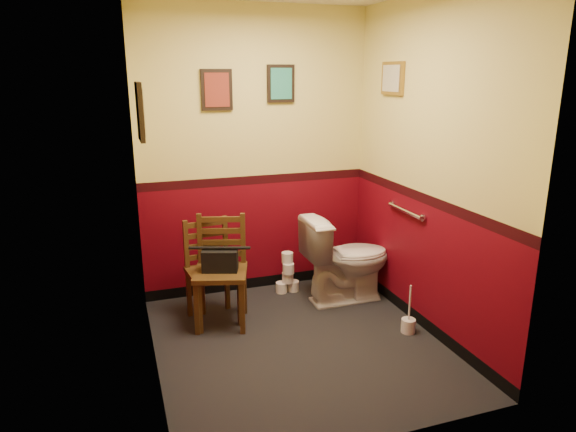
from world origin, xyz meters
name	(u,v)px	position (x,y,z in m)	size (l,w,h in m)	color
floor	(298,344)	(0.00, 0.00, 0.00)	(2.20, 2.40, 0.00)	black
wall_back	(255,155)	(0.00, 1.20, 1.35)	(2.20, 2.70, 0.00)	#590510
wall_front	(379,222)	(0.00, -1.20, 1.35)	(2.20, 2.70, 0.00)	#590510
wall_left	(144,189)	(-1.10, 0.00, 1.35)	(2.40, 2.70, 0.00)	#590510
wall_right	(428,170)	(1.10, 0.00, 1.35)	(2.40, 2.70, 0.00)	#590510
grab_bar	(405,211)	(1.07, 0.25, 0.95)	(0.05, 0.56, 0.06)	silver
framed_print_back_a	(217,90)	(-0.35, 1.18, 1.95)	(0.28, 0.04, 0.36)	black
framed_print_back_b	(281,84)	(0.25, 1.18, 2.00)	(0.26, 0.04, 0.34)	black
framed_print_left	(140,112)	(-1.08, 0.10, 1.85)	(0.04, 0.30, 0.38)	black
framed_print_right	(392,78)	(1.08, 0.60, 2.05)	(0.04, 0.34, 0.28)	olive
toilet	(346,259)	(0.72, 0.65, 0.41)	(0.47, 0.83, 0.82)	white
toilet_brush	(408,325)	(0.94, -0.12, 0.07)	(0.12, 0.12, 0.42)	silver
chair_left	(212,271)	(-0.55, 0.67, 0.44)	(0.45, 0.45, 0.88)	#462F15
chair_right	(221,271)	(-0.49, 0.59, 0.47)	(0.54, 0.54, 0.93)	#462F15
handbag	(220,260)	(-0.50, 0.55, 0.58)	(0.33, 0.23, 0.22)	black
tp_stack	(288,275)	(0.25, 0.99, 0.17)	(0.23, 0.14, 0.41)	silver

